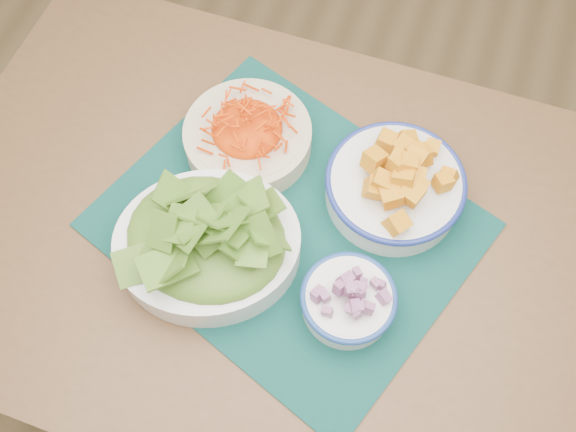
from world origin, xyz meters
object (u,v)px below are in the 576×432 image
object	(u,v)px
squash_bowl	(396,182)
onion_bowl	(348,299)
carrot_bowl	(247,133)
placemat	(288,225)
table	(283,257)
lettuce_bowl	(207,239)

from	to	relation	value
squash_bowl	onion_bowl	distance (m)	0.21
carrot_bowl	squash_bowl	xyz separation A→B (m)	(0.26, -0.01, 0.01)
carrot_bowl	squash_bowl	distance (m)	0.26
squash_bowl	onion_bowl	xyz separation A→B (m)	(-0.02, -0.21, -0.01)
placemat	squash_bowl	size ratio (longest dim) A/B	1.90
carrot_bowl	onion_bowl	world-z (taller)	carrot_bowl
placemat	carrot_bowl	bearing A→B (deg)	153.59
placemat	table	bearing A→B (deg)	-81.47
placemat	onion_bowl	world-z (taller)	onion_bowl
squash_bowl	lettuce_bowl	xyz separation A→B (m)	(-0.25, -0.20, 0.01)
carrot_bowl	onion_bowl	xyz separation A→B (m)	(0.25, -0.22, -0.01)
lettuce_bowl	squash_bowl	bearing A→B (deg)	15.28
placemat	onion_bowl	distance (m)	0.17
carrot_bowl	squash_bowl	size ratio (longest dim) A/B	0.96
table	placemat	world-z (taller)	placemat
carrot_bowl	table	bearing A→B (deg)	-51.10
placemat	squash_bowl	distance (m)	0.19
placemat	lettuce_bowl	bearing A→B (deg)	-117.45
lettuce_bowl	placemat	bearing A→B (deg)	19.14
placemat	carrot_bowl	distance (m)	0.17
onion_bowl	lettuce_bowl	bearing A→B (deg)	177.02
carrot_bowl	onion_bowl	distance (m)	0.33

